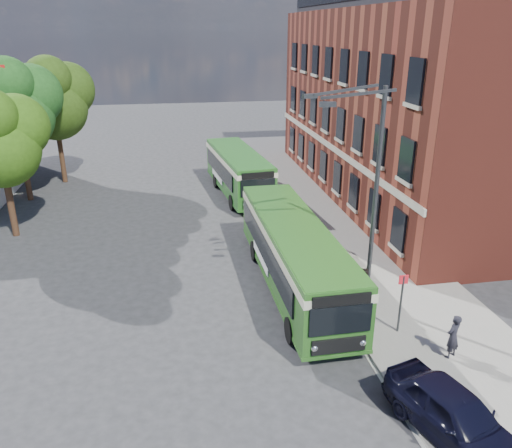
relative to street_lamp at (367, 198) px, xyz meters
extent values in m
plane|color=#2C2B2E|center=(-4.84, 2.00, -4.79)|extent=(120.00, 120.00, 0.00)
cube|color=gray|center=(2.16, 10.00, -4.72)|extent=(6.00, 48.00, 0.15)
cube|color=beige|center=(-0.89, 10.00, -4.79)|extent=(0.12, 48.00, 0.01)
cube|color=maroon|center=(9.16, 14.00, 1.21)|extent=(12.00, 26.00, 12.00)
cube|color=beige|center=(3.12, 14.00, -1.19)|extent=(0.12, 26.00, 0.35)
cylinder|color=#343739|center=(-17.34, 15.00, -0.29)|extent=(0.10, 0.10, 9.00)
cylinder|color=#343739|center=(0.36, 0.00, -4.64)|extent=(0.44, 0.44, 0.30)
cylinder|color=#343739|center=(0.36, 0.00, -0.29)|extent=(0.18, 0.18, 9.00)
cube|color=#343739|center=(-0.87, -0.60, 4.01)|extent=(2.58, 0.46, 0.37)
cube|color=#343739|center=(-0.87, 0.60, 4.01)|extent=(2.58, 0.46, 0.37)
cube|color=#343739|center=(-2.11, -1.08, 3.76)|extent=(0.55, 0.22, 0.16)
cube|color=#343739|center=(-2.11, 1.08, 3.76)|extent=(0.55, 0.22, 0.16)
cylinder|color=#343739|center=(0.76, -2.20, -3.54)|extent=(0.08, 0.08, 2.50)
cube|color=red|center=(0.76, -2.20, -2.44)|extent=(0.35, 0.04, 0.35)
cube|color=#295E1E|center=(-2.25, 2.14, -3.02)|extent=(2.69, 11.80, 2.45)
cube|color=#295E1E|center=(-2.25, 2.14, -4.29)|extent=(2.73, 11.84, 0.14)
cube|color=black|center=(-3.54, 2.42, -2.89)|extent=(0.24, 9.96, 1.10)
cube|color=black|center=(-0.98, 2.46, -2.89)|extent=(0.24, 9.96, 1.10)
cube|color=beige|center=(-2.25, 2.14, -2.19)|extent=(2.75, 11.86, 0.32)
cube|color=#295E1E|center=(-2.25, 2.14, -1.83)|extent=(2.59, 11.70, 0.12)
cube|color=black|center=(-2.16, -3.77, -2.84)|extent=(2.15, 0.11, 1.05)
cube|color=black|center=(-2.16, -3.78, -2.09)|extent=(2.00, 0.11, 0.38)
cube|color=black|center=(-2.16, -3.78, -3.84)|extent=(1.90, 0.11, 0.55)
sphere|color=silver|center=(-3.01, -3.78, -3.84)|extent=(0.26, 0.26, 0.26)
sphere|color=silver|center=(-1.31, -3.75, -3.84)|extent=(0.26, 0.26, 0.26)
cube|color=black|center=(-2.35, 8.05, -2.79)|extent=(2.00, 0.11, 0.90)
cube|color=white|center=(-3.56, 3.12, -3.64)|extent=(0.09, 3.20, 0.45)
cylinder|color=black|center=(-3.36, -1.96, -4.29)|extent=(0.30, 1.00, 1.00)
cylinder|color=black|center=(-1.02, -1.93, -4.29)|extent=(0.30, 1.00, 1.00)
cylinder|color=black|center=(-3.47, 5.20, -4.29)|extent=(0.30, 1.00, 1.00)
cylinder|color=black|center=(-1.13, 5.24, -4.29)|extent=(0.30, 1.00, 1.00)
cube|color=#286622|center=(-2.77, 15.87, -3.02)|extent=(3.51, 9.85, 2.45)
cube|color=#286622|center=(-2.77, 15.87, -4.29)|extent=(3.55, 9.90, 0.14)
cube|color=black|center=(-4.08, 16.03, -2.89)|extent=(0.91, 7.81, 1.10)
cube|color=black|center=(-1.53, 16.30, -2.89)|extent=(0.91, 7.81, 1.10)
cube|color=#F7EDCB|center=(-2.77, 15.87, -2.19)|extent=(3.57, 9.92, 0.32)
cube|color=#286622|center=(-2.77, 15.87, -1.83)|extent=(3.40, 9.74, 0.12)
cube|color=black|center=(-2.26, 11.04, -2.84)|extent=(2.15, 0.31, 1.05)
cube|color=black|center=(-2.26, 11.03, -2.09)|extent=(2.00, 0.29, 0.38)
cube|color=black|center=(-2.26, 11.03, -3.84)|extent=(1.90, 0.28, 0.55)
sphere|color=silver|center=(-3.11, 10.96, -3.84)|extent=(0.26, 0.26, 0.26)
sphere|color=silver|center=(-1.42, 11.14, -3.84)|extent=(0.26, 0.26, 0.26)
cube|color=black|center=(-3.29, 20.69, -2.79)|extent=(2.00, 0.29, 0.90)
cube|color=white|center=(-4.16, 16.72, -3.64)|extent=(0.38, 3.19, 0.45)
cylinder|color=black|center=(-3.62, 12.74, -4.29)|extent=(0.38, 1.02, 1.00)
cylinder|color=black|center=(-1.29, 12.99, -4.29)|extent=(0.38, 1.02, 1.00)
cylinder|color=black|center=(-4.15, 17.75, -4.29)|extent=(0.38, 1.02, 1.00)
cylinder|color=black|center=(-1.82, 18.00, -4.29)|extent=(0.38, 1.02, 1.00)
imported|color=black|center=(-0.04, -7.42, -3.88)|extent=(2.98, 4.80, 1.52)
imported|color=black|center=(1.89, -4.00, -3.82)|extent=(0.72, 0.63, 1.65)
imported|color=black|center=(0.00, -0.33, -3.75)|extent=(0.93, 0.75, 1.79)
cylinder|color=#372014|center=(-16.16, 10.68, -3.04)|extent=(0.36, 0.36, 3.50)
sphere|color=#2B5010|center=(-16.16, 10.68, 0.15)|extent=(4.14, 4.14, 4.14)
sphere|color=#2B5010|center=(-15.37, 11.31, 1.18)|extent=(3.50, 3.50, 3.50)
cylinder|color=#372014|center=(-16.88, 17.13, -2.79)|extent=(0.36, 0.36, 4.00)
sphere|color=#1C4818|center=(-16.88, 17.13, 0.85)|extent=(4.73, 4.73, 4.73)
sphere|color=#1C4818|center=(-15.97, 17.85, 2.03)|extent=(4.00, 4.00, 4.00)
sphere|color=#1C4818|center=(-16.88, 16.22, 2.94)|extent=(3.27, 3.27, 3.27)
cylinder|color=#372014|center=(-15.30, 21.12, -2.82)|extent=(0.36, 0.36, 3.93)
sphere|color=#263E10|center=(-15.30, 21.12, 0.75)|extent=(4.65, 4.65, 4.65)
sphere|color=#263E10|center=(-14.41, 21.84, 1.92)|extent=(3.93, 3.93, 3.93)
sphere|color=#263E10|center=(-16.10, 20.50, 1.47)|extent=(3.58, 3.58, 3.58)
sphere|color=#263E10|center=(-15.30, 20.23, 2.81)|extent=(3.22, 3.22, 3.22)
camera|label=1|loc=(-7.35, -17.18, 6.14)|focal=35.00mm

